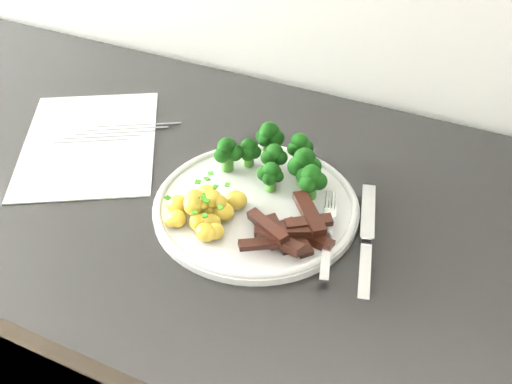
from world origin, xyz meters
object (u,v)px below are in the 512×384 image
at_px(potatoes, 203,208).
at_px(broccoli, 279,158).
at_px(plate, 256,205).
at_px(beef_strips, 288,231).
at_px(recipe_paper, 90,142).
at_px(knife, 366,251).
at_px(fork, 328,237).

bearing_deg(potatoes, broccoli, 66.55).
relative_size(plate, beef_strips, 2.14).
height_order(recipe_paper, potatoes, potatoes).
height_order(recipe_paper, beef_strips, beef_strips).
distance_m(potatoes, knife, 0.21).
xyz_separation_m(recipe_paper, potatoes, (0.25, -0.08, 0.02)).
distance_m(recipe_paper, broccoli, 0.30).
bearing_deg(knife, fork, -172.69).
bearing_deg(fork, broccoli, 138.91).
bearing_deg(recipe_paper, plate, -6.25).
height_order(recipe_paper, knife, knife).
relative_size(potatoes, fork, 0.60).
height_order(recipe_paper, fork, fork).
bearing_deg(broccoli, recipe_paper, -173.77).
bearing_deg(potatoes, knife, 8.75).
bearing_deg(recipe_paper, fork, -8.44).
xyz_separation_m(recipe_paper, plate, (0.29, -0.03, 0.01)).
height_order(beef_strips, fork, beef_strips).
relative_size(beef_strips, knife, 0.64).
bearing_deg(plate, recipe_paper, 173.75).
distance_m(broccoli, beef_strips, 0.12).
relative_size(plate, knife, 1.37).
bearing_deg(potatoes, fork, 9.18).
distance_m(broccoli, knife, 0.18).
distance_m(potatoes, fork, 0.16).
height_order(plate, potatoes, potatoes).
bearing_deg(knife, broccoli, 150.58).
xyz_separation_m(plate, beef_strips, (0.06, -0.04, 0.01)).
bearing_deg(broccoli, fork, -41.09).
bearing_deg(knife, beef_strips, -168.56).
xyz_separation_m(plate, knife, (0.16, -0.02, 0.00)).
bearing_deg(broccoli, knife, -29.42).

